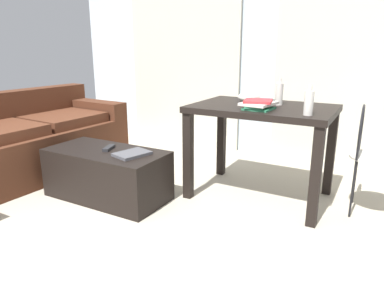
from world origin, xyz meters
TOP-DOWN VIEW (x-y plane):
  - ground_plane at (0.00, 1.17)m, footprint 7.56×7.56m
  - wall_back at (0.00, 3.15)m, footprint 5.14×0.10m
  - curtains at (0.00, 3.06)m, footprint 3.51×0.03m
  - couch at (-1.76, 1.30)m, footprint 0.98×1.92m
  - coffee_table at (-0.64, 1.21)m, footprint 1.03×0.50m
  - craft_table at (0.47, 1.88)m, footprint 1.13×0.77m
  - wire_chair at (1.28, 1.96)m, footprint 0.40×0.40m
  - bottle_near at (0.88, 1.63)m, footprint 0.06×0.06m
  - bottle_far at (0.57, 1.98)m, footprint 0.06×0.06m
  - bowl at (0.31, 1.98)m, footprint 0.19×0.19m
  - book_stack at (0.49, 1.70)m, footprint 0.25×0.31m
  - scissors at (0.81, 2.02)m, footprint 0.04×0.11m
  - tv_remote_primary at (-0.64, 1.25)m, footprint 0.10×0.17m
  - magazine at (-0.37, 1.21)m, footprint 0.26×0.31m

SIDE VIEW (x-z plane):
  - ground_plane at x=0.00m, z-range 0.00..0.00m
  - coffee_table at x=-0.64m, z-range 0.00..0.42m
  - couch at x=-1.76m, z-range -0.08..0.73m
  - magazine at x=-0.37m, z-range 0.42..0.44m
  - tv_remote_primary at x=-0.64m, z-range 0.42..0.44m
  - wire_chair at x=1.28m, z-range 0.10..0.95m
  - craft_table at x=0.47m, z-range 0.27..1.06m
  - scissors at x=0.81m, z-range 0.79..0.79m
  - book_stack at x=0.49m, z-range 0.79..0.86m
  - bowl at x=0.31m, z-range 0.79..0.88m
  - bottle_near at x=0.88m, z-range 0.77..0.98m
  - bottle_far at x=0.57m, z-range 0.77..0.99m
  - curtains at x=0.00m, z-range 0.00..2.22m
  - wall_back at x=0.00m, z-range 0.00..2.66m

